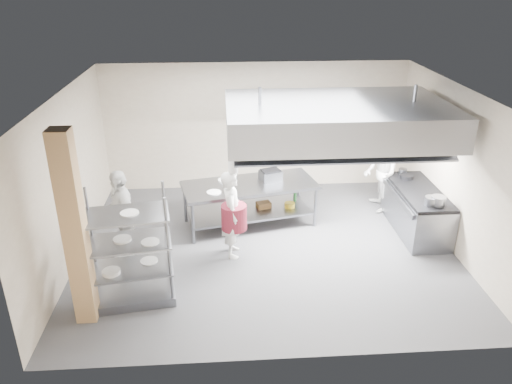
{
  "coord_description": "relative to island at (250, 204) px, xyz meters",
  "views": [
    {
      "loc": [
        -0.77,
        -8.27,
        4.89
      ],
      "look_at": [
        -0.18,
        0.2,
        1.08
      ],
      "focal_mm": 35.0,
      "sensor_mm": 36.0,
      "label": 1
    }
  ],
  "objects": [
    {
      "name": "column",
      "position": [
        -2.64,
        -2.9,
        1.04
      ],
      "size": [
        0.3,
        0.3,
        3.0
      ],
      "primitive_type": "cube",
      "color": "tan",
      "rests_on": "floor"
    },
    {
      "name": "floor",
      "position": [
        0.26,
        -1.0,
        -0.46
      ],
      "size": [
        7.0,
        7.0,
        0.0
      ],
      "primitive_type": "plane",
      "color": "#2A2A2C",
      "rests_on": "ground"
    },
    {
      "name": "hood_strip_a",
      "position": [
        0.66,
        -0.6,
        1.62
      ],
      "size": [
        1.6,
        0.12,
        0.04
      ],
      "primitive_type": "cube",
      "color": "white",
      "rests_on": "exhaust_hood"
    },
    {
      "name": "hood_strip_b",
      "position": [
        2.46,
        -0.6,
        1.62
      ],
      "size": [
        1.6,
        0.12,
        0.04
      ],
      "primitive_type": "cube",
      "color": "white",
      "rests_on": "exhaust_hood"
    },
    {
      "name": "wall_back",
      "position": [
        0.26,
        2.0,
        1.04
      ],
      "size": [
        7.0,
        0.0,
        7.0
      ],
      "primitive_type": "plane",
      "rotation": [
        1.57,
        0.0,
        0.0
      ],
      "color": "#B5A590",
      "rests_on": "ground"
    },
    {
      "name": "ceiling",
      "position": [
        0.26,
        -1.0,
        2.54
      ],
      "size": [
        7.0,
        7.0,
        0.0
      ],
      "primitive_type": "plane",
      "rotation": [
        3.14,
        0.0,
        0.0
      ],
      "color": "silver",
      "rests_on": "wall_back"
    },
    {
      "name": "wall_shelf",
      "position": [
        2.06,
        1.84,
        1.04
      ],
      "size": [
        1.5,
        0.28,
        0.04
      ],
      "primitive_type": "cube",
      "color": "gray",
      "rests_on": "wall_back"
    },
    {
      "name": "wall_left",
      "position": [
        -3.24,
        -1.0,
        1.04
      ],
      "size": [
        0.0,
        6.0,
        6.0
      ],
      "primitive_type": "plane",
      "rotation": [
        1.57,
        0.0,
        1.57
      ],
      "color": "#B5A590",
      "rests_on": "ground"
    },
    {
      "name": "island_worktop",
      "position": [
        0.0,
        0.0,
        0.42
      ],
      "size": [
        2.87,
        1.67,
        0.06
      ],
      "primitive_type": "cube",
      "rotation": [
        0.0,
        0.0,
        0.22
      ],
      "color": "gray",
      "rests_on": "island"
    },
    {
      "name": "chef_plating",
      "position": [
        -2.34,
        -1.2,
        0.42
      ],
      "size": [
        0.87,
        1.1,
        1.74
      ],
      "primitive_type": "imported",
      "rotation": [
        0.0,
        0.0,
        -1.06
      ],
      "color": "silver",
      "rests_on": "floor"
    },
    {
      "name": "wicker_basket",
      "position": [
        0.3,
        0.09,
        -0.07
      ],
      "size": [
        0.33,
        0.27,
        0.12
      ],
      "primitive_type": "cube",
      "rotation": [
        0.0,
        0.0,
        0.31
      ],
      "color": "brown",
      "rests_on": "island_undershelf"
    },
    {
      "name": "griddle",
      "position": [
        0.44,
        0.17,
        0.56
      ],
      "size": [
        0.5,
        0.44,
        0.2
      ],
      "primitive_type": "cube",
      "rotation": [
        0.0,
        0.0,
        0.32
      ],
      "color": "slate",
      "rests_on": "island_worktop"
    },
    {
      "name": "island",
      "position": [
        0.0,
        0.0,
        0.0
      ],
      "size": [
        2.87,
        1.67,
        0.91
      ],
      "primitive_type": null,
      "rotation": [
        0.0,
        0.0,
        0.22
      ],
      "color": "gray",
      "rests_on": "floor"
    },
    {
      "name": "chef_line",
      "position": [
        2.86,
        0.5,
        0.4
      ],
      "size": [
        0.7,
        0.87,
        1.72
      ],
      "primitive_type": "imported",
      "rotation": [
        0.0,
        0.0,
        -1.63
      ],
      "color": "silver",
      "rests_on": "floor"
    },
    {
      "name": "stockpot",
      "position": [
        3.41,
        -1.23,
        0.54
      ],
      "size": [
        0.26,
        0.26,
        0.18
      ],
      "primitive_type": "cylinder",
      "color": "gray",
      "rests_on": "range_top"
    },
    {
      "name": "chef_head",
      "position": [
        -0.38,
        -1.18,
        0.38
      ],
      "size": [
        0.41,
        0.61,
        1.66
      ],
      "primitive_type": "imported",
      "rotation": [
        0.0,
        0.0,
        1.55
      ],
      "color": "white",
      "rests_on": "floor"
    },
    {
      "name": "range_top",
      "position": [
        3.34,
        -0.5,
        0.41
      ],
      "size": [
        0.78,
        1.96,
        0.06
      ],
      "primitive_type": "cube",
      "color": "black",
      "rests_on": "cooking_range"
    },
    {
      "name": "exhaust_hood",
      "position": [
        1.56,
        -0.6,
        1.94
      ],
      "size": [
        4.0,
        2.5,
        0.6
      ],
      "primitive_type": "cube",
      "color": "gray",
      "rests_on": "ceiling"
    },
    {
      "name": "cooking_range",
      "position": [
        3.34,
        -0.5,
        -0.04
      ],
      "size": [
        0.8,
        2.0,
        0.84
      ],
      "primitive_type": "cube",
      "color": "slate",
      "rests_on": "floor"
    },
    {
      "name": "wall_right",
      "position": [
        3.76,
        -1.0,
        1.04
      ],
      "size": [
        0.0,
        6.0,
        6.0
      ],
      "primitive_type": "plane",
      "rotation": [
        1.57,
        0.0,
        -1.57
      ],
      "color": "#B5A590",
      "rests_on": "ground"
    },
    {
      "name": "island_undershelf",
      "position": [
        0.0,
        0.0,
        -0.16
      ],
      "size": [
        2.63,
        1.52,
        0.04
      ],
      "primitive_type": "cube",
      "rotation": [
        0.0,
        0.0,
        0.22
      ],
      "color": "gray",
      "rests_on": "island"
    },
    {
      "name": "plate_stack",
      "position": [
        -1.99,
        -2.47,
        0.15
      ],
      "size": [
        0.28,
        0.28,
        0.05
      ],
      "primitive_type": "cylinder",
      "color": "white",
      "rests_on": "pass_rack"
    },
    {
      "name": "pass_rack",
      "position": [
        -1.99,
        -2.47,
        0.49
      ],
      "size": [
        1.35,
        0.91,
        1.89
      ],
      "primitive_type": null,
      "rotation": [
        0.0,
        0.0,
        0.15
      ],
      "color": "slate",
      "rests_on": "floor"
    }
  ]
}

